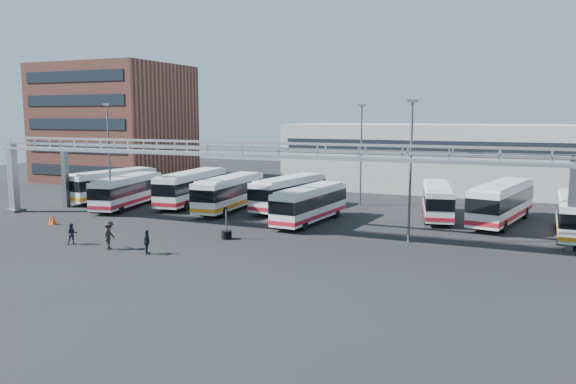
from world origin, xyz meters
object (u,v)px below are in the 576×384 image
at_px(bus_8, 502,201).
at_px(cone_right, 54,220).
at_px(bus_0, 113,184).
at_px(bus_5, 310,203).
at_px(pedestrian_c, 109,235).
at_px(light_pole_mid, 411,163).
at_px(pedestrian_d, 147,242).
at_px(bus_2, 192,187).
at_px(light_pole_left, 109,152).
at_px(tire_stack, 226,234).
at_px(bus_7, 437,200).
at_px(cone_left, 51,220).
at_px(bus_4, 289,192).
at_px(bus_9, 575,214).
at_px(pedestrian_b, 72,234).
at_px(bus_3, 230,192).
at_px(bus_1, 127,190).
at_px(light_pole_back, 361,149).

relative_size(bus_8, cone_right, 15.29).
bearing_deg(bus_0, bus_5, -0.43).
bearing_deg(pedestrian_c, light_pole_mid, -77.15).
bearing_deg(pedestrian_d, bus_2, 5.25).
relative_size(light_pole_left, bus_0, 0.94).
relative_size(cone_right, tire_stack, 0.34).
xyz_separation_m(bus_5, pedestrian_c, (-9.10, -14.42, -0.72)).
height_order(bus_5, bus_7, bus_5).
xyz_separation_m(bus_8, cone_left, (-34.76, -15.33, -1.57)).
distance_m(light_pole_mid, bus_4, 16.93).
relative_size(bus_9, cone_left, 14.84).
xyz_separation_m(bus_0, pedestrian_b, (11.54, -17.72, -1.03)).
bearing_deg(bus_0, cone_left, -63.90).
relative_size(bus_3, bus_9, 1.06).
xyz_separation_m(bus_1, cone_left, (-0.34, -9.41, -1.40)).
xyz_separation_m(bus_8, pedestrian_b, (-27.47, -20.35, -1.15)).
relative_size(bus_9, tire_stack, 4.64).
xyz_separation_m(bus_1, pedestrian_d, (13.58, -14.60, -0.92)).
height_order(bus_1, bus_9, bus_1).
height_order(light_pole_mid, bus_3, light_pole_mid).
bearing_deg(bus_8, light_pole_left, -153.35).
bearing_deg(pedestrian_c, cone_left, 47.88).
bearing_deg(light_pole_mid, bus_9, 31.34).
distance_m(bus_0, pedestrian_d, 25.53).
height_order(bus_5, pedestrian_d, bus_5).
distance_m(bus_3, cone_right, 15.77).
distance_m(bus_9, pedestrian_c, 34.00).
height_order(bus_1, bus_4, bus_4).
xyz_separation_m(bus_9, tire_stack, (-23.66, -11.06, -1.35)).
relative_size(pedestrian_b, pedestrian_c, 0.77).
bearing_deg(bus_3, pedestrian_b, -104.12).
bearing_deg(bus_3, light_pole_back, 34.78).
xyz_separation_m(bus_2, bus_5, (14.55, -4.11, -0.19)).
relative_size(bus_4, pedestrian_c, 5.45).
height_order(light_pole_left, bus_9, light_pole_left).
bearing_deg(bus_4, bus_9, 1.63).
bearing_deg(pedestrian_c, bus_7, -58.41).
distance_m(light_pole_left, pedestrian_d, 17.92).
xyz_separation_m(light_pole_back, bus_8, (13.73, -4.91, -3.81)).
xyz_separation_m(pedestrian_c, tire_stack, (5.72, 6.03, -0.61)).
height_order(light_pole_mid, bus_8, light_pole_mid).
bearing_deg(bus_0, bus_8, 11.43).
xyz_separation_m(light_pole_left, bus_3, (9.45, 5.69, -3.90)).
bearing_deg(bus_4, bus_0, -166.42).
xyz_separation_m(bus_1, bus_8, (34.42, 5.92, 0.17)).
distance_m(bus_7, tire_stack, 19.78).
distance_m(bus_7, bus_8, 5.39).
distance_m(bus_4, bus_7, 13.90).
bearing_deg(bus_5, pedestrian_d, -107.34).
height_order(light_pole_mid, bus_4, light_pole_mid).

